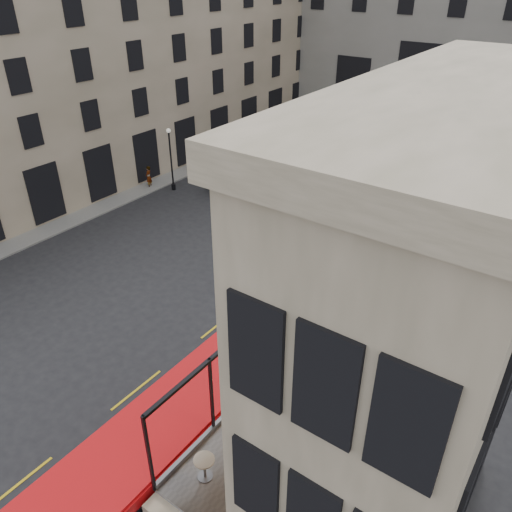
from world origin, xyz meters
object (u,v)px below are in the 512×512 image
Objects in this scene: pedestrian_d at (451,180)px; cafe_chair_a at (282,474)px; pedestrian_a at (239,139)px; traffic_light_far at (260,137)px; cafe_table_far at (333,329)px; bicycle at (290,247)px; pedestrian_b at (335,162)px; car_b at (354,217)px; cyclist at (250,239)px; bus_far at (340,146)px; cafe_chair_b at (313,427)px; street_lamp_b at (373,139)px; street_lamp_a at (171,163)px; cafe_chair_c at (322,412)px; traffic_light_near at (295,246)px; car_a at (285,190)px; cafe_table_near at (204,465)px; cafe_table_mid at (263,387)px; pedestrian_e at (149,177)px; pedestrian_c at (448,175)px; cafe_chair_d at (366,364)px; car_c at (230,176)px; bus_near at (175,455)px.

pedestrian_d is 35.40m from cafe_chair_a.
cafe_chair_a is (26.67, -32.67, 3.90)m from pedestrian_a.
cafe_table_far reaches higher than traffic_light_far.
bicycle is 16.48m from pedestrian_b.
cyclist is (-3.86, -7.75, 0.29)m from car_b.
cafe_chair_b reaches higher than bus_far.
car_b is (4.57, -12.98, -1.73)m from street_lamp_b.
bicycle is 0.98× the size of pedestrian_a.
street_lamp_a is 6.03× the size of cafe_chair_c.
traffic_light_near is at bearing -77.20° from street_lamp_b.
car_a is 29.64m from cafe_chair_a.
cafe_table_mid is (-0.37, 3.32, 0.04)m from cafe_table_near.
cyclist is 2.47× the size of cafe_table_far.
traffic_light_near is at bearing -70.09° from bus_far.
cafe_chair_a is (13.67, -36.72, 2.49)m from street_lamp_b.
street_lamp_a is 6.64× the size of cafe_table_mid.
cafe_table_far reaches higher than bus_far.
traffic_light_far is at bearing 13.01° from cyclist.
cafe_table_far is (24.92, -13.70, 4.14)m from pedestrian_e.
pedestrian_d is at bearing -42.34° from cyclist.
traffic_light_far is at bearing 128.58° from cafe_chair_c.
street_lamp_a is at bearing 159.44° from traffic_light_near.
pedestrian_c is (16.84, 4.68, -1.48)m from traffic_light_far.
traffic_light_far is 11.70m from pedestrian_e.
cafe_chair_c is (12.76, -13.45, 3.92)m from cyclist.
cafe_chair_b is (1.60, -4.19, -0.25)m from cafe_table_far.
car_c is at bearing 138.17° from cafe_chair_d.
bus_far is 6.31× the size of pedestrian_b.
cafe_chair_d reaches higher than pedestrian_e.
car_a is at bearing -100.09° from street_lamp_b.
cafe_table_far reaches higher than car_b.
bus_near is 18.48m from cyclist.
bicycle is at bearing -79.99° from cyclist.
cafe_chair_c is at bearing 94.92° from cafe_chair_b.
car_c is 30.03m from cafe_table_mid.
pedestrian_b is at bearing 94.79° from car_b.
cafe_chair_d is at bearing 135.20° from car_c.
cyclist is at bearing -71.74° from pedestrian_a.
cafe_chair_a reaches higher than cyclist.
pedestrian_d is 32.87m from cafe_chair_c.
street_lamp_a reaches higher than traffic_light_far.
cafe_chair_d is at bearing -66.47° from street_lamp_b.
traffic_light_far is 0.38× the size of bus_far.
cafe_chair_b reaches higher than bus_near.
pedestrian_a is (-18.00, 17.96, -1.44)m from traffic_light_near.
cafe_table_far reaches higher than pedestrian_e.
pedestrian_d reaches higher than car_c.
cafe_chair_b is (1.67, 3.09, -0.23)m from cafe_table_near.
bus_near is 7.28m from cafe_chair_d.
traffic_light_near is 19.89m from bus_far.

